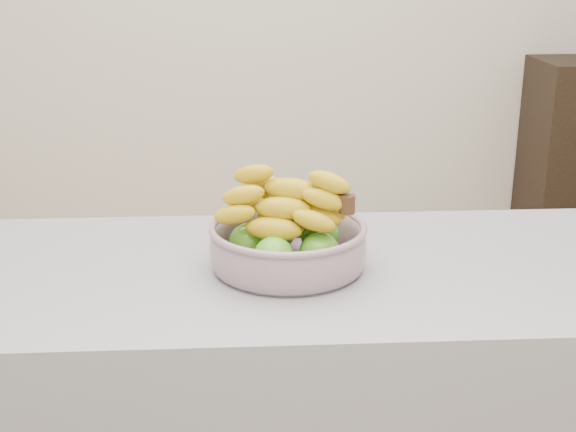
# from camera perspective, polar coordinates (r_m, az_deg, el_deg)

# --- Properties ---
(fruit_bowl) EXTENTS (0.29, 0.29, 0.17)m
(fruit_bowl) POSITION_cam_1_polar(r_m,az_deg,el_deg) (1.46, -0.01, -1.69)
(fruit_bowl) COLOR #9DA9BC
(fruit_bowl) RESTS_ON counter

